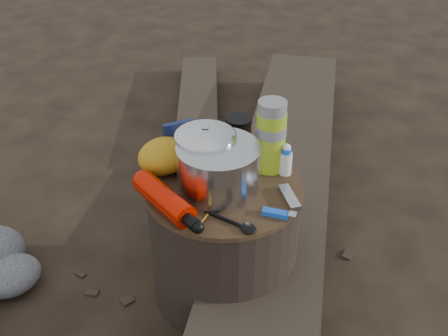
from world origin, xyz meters
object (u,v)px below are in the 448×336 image
stump (224,240)px  log_main (285,171)px  camping_pot (206,154)px  thermos (271,136)px  travel_mug (239,135)px  fuel_bottle (164,199)px

stump → log_main: 0.63m
stump → log_main: stump is taller
camping_pot → thermos: thermos is taller
stump → travel_mug: (0.14, 0.13, 0.27)m
travel_mug → log_main: bearing=28.8°
stump → fuel_bottle: 0.31m
log_main → travel_mug: bearing=-107.5°
stump → log_main: bearing=33.4°
stump → fuel_bottle: bearing=-178.8°
stump → thermos: 0.36m
stump → camping_pot: camping_pot is taller
log_main → camping_pot: bearing=-108.8°
stump → fuel_bottle: fuel_bottle is taller
log_main → fuel_bottle: fuel_bottle is taller
stump → travel_mug: bearing=43.7°
stump → thermos: size_ratio=2.06×
log_main → fuel_bottle: bearing=-110.4°
travel_mug → camping_pot: bearing=-155.8°
log_main → thermos: 0.65m
log_main → thermos: size_ratio=9.52×
thermos → stump: bearing=-178.0°
log_main → travel_mug: (-0.37, -0.20, 0.39)m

